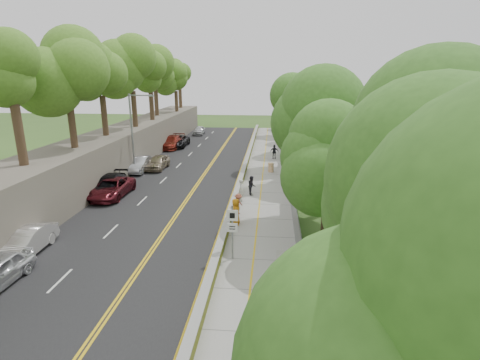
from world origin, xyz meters
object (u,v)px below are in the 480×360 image
at_px(car_1, 25,242).
at_px(car_2, 111,188).
at_px(painter_0, 236,212).
at_px(signpost, 232,226).
at_px(construction_barrel, 271,167).
at_px(concrete_block, 289,263).
at_px(person_far, 274,152).
at_px(streetlight, 134,129).

bearing_deg(car_1, car_2, 85.36).
relative_size(car_2, painter_0, 2.92).
relative_size(signpost, construction_barrel, 3.29).
distance_m(signpost, construction_barrel, 19.17).
height_order(concrete_block, car_2, car_2).
bearing_deg(car_2, concrete_block, -36.95).
bearing_deg(car_2, construction_barrel, 35.71).
distance_m(signpost, car_1, 11.72).
distance_m(car_2, person_far, 20.38).
relative_size(signpost, concrete_block, 2.41).
bearing_deg(concrete_block, signpost, 161.92).
relative_size(signpost, car_1, 0.69).
height_order(concrete_block, person_far, person_far).
height_order(painter_0, person_far, painter_0).
bearing_deg(signpost, car_1, -177.80).
bearing_deg(concrete_block, streetlight, 128.91).
relative_size(car_1, painter_0, 2.45).
bearing_deg(car_1, painter_0, 23.50).
distance_m(car_1, car_2, 10.32).
relative_size(streetlight, concrete_block, 6.22).
bearing_deg(signpost, streetlight, 124.08).
distance_m(streetlight, concrete_block, 23.50).
bearing_deg(car_1, signpost, 0.72).
distance_m(painter_0, person_far, 20.54).
bearing_deg(construction_barrel, person_far, 86.70).
relative_size(car_1, car_2, 0.84).
xyz_separation_m(construction_barrel, painter_0, (-2.25, -14.17, 0.44)).
bearing_deg(construction_barrel, streetlight, -171.55).
bearing_deg(construction_barrel, concrete_block, -86.95).
bearing_deg(painter_0, car_1, 112.45).
height_order(concrete_block, car_1, car_1).
relative_size(painter_0, person_far, 1.07).
bearing_deg(streetlight, car_2, -86.57).
bearing_deg(painter_0, car_2, 62.53).
xyz_separation_m(streetlight, person_far, (13.82, 8.20, -3.74)).
height_order(streetlight, signpost, streetlight).
xyz_separation_m(concrete_block, person_far, (-0.71, 26.20, 0.42)).
distance_m(car_1, person_far, 29.22).
height_order(construction_barrel, car_2, car_2).
bearing_deg(painter_0, streetlight, 40.10).
xyz_separation_m(construction_barrel, car_2, (-13.03, -9.16, 0.26)).
relative_size(construction_barrel, car_2, 0.18).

